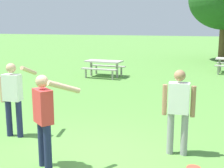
% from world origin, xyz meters
% --- Properties ---
extents(ground_plane, '(120.00, 120.00, 0.00)m').
position_xyz_m(ground_plane, '(0.00, 0.00, 0.00)').
color(ground_plane, '#568E3D').
extents(person_thrower, '(0.61, 0.69, 1.64)m').
position_xyz_m(person_thrower, '(-1.97, 0.66, 0.96)').
color(person_thrower, '#1E234C').
rests_on(person_thrower, ground).
extents(person_catcher, '(0.61, 0.23, 1.64)m').
position_xyz_m(person_catcher, '(1.56, 0.78, 0.94)').
color(person_catcher, gray).
rests_on(person_catcher, ground).
extents(person_bystander, '(0.83, 0.52, 1.64)m').
position_xyz_m(person_bystander, '(-0.53, -0.49, 0.96)').
color(person_bystander, '#1E234C').
rests_on(person_bystander, ground).
extents(frisbee, '(0.25, 0.25, 0.03)m').
position_xyz_m(frisbee, '(1.91, 0.25, 0.01)').
color(frisbee, '#E04733').
rests_on(frisbee, ground).
extents(picnic_table_near, '(1.79, 1.53, 0.77)m').
position_xyz_m(picnic_table_near, '(-2.66, 8.60, 0.56)').
color(picnic_table_near, '#B2ADA3').
rests_on(picnic_table_near, ground).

